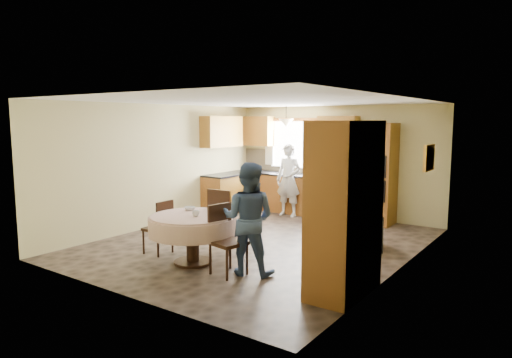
{
  "coord_description": "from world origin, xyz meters",
  "views": [
    {
      "loc": [
        4.52,
        -6.51,
        2.17
      ],
      "look_at": [
        -0.29,
        0.3,
        1.1
      ],
      "focal_mm": 32.0,
      "sensor_mm": 36.0,
      "label": 1
    }
  ],
  "objects_px": {
    "cupboard": "(345,209)",
    "person_dining": "(248,219)",
    "oven_tower": "(378,174)",
    "chair_back": "(223,217)",
    "dining_table": "(192,226)",
    "sideboard": "(346,220)",
    "chair_right": "(225,236)",
    "chair_left": "(161,225)",
    "person_sink": "(289,180)"
  },
  "relations": [
    {
      "from": "cupboard",
      "to": "person_dining",
      "type": "bearing_deg",
      "value": -176.85
    },
    {
      "from": "oven_tower",
      "to": "cupboard",
      "type": "relative_size",
      "value": 0.98
    },
    {
      "from": "chair_back",
      "to": "dining_table",
      "type": "bearing_deg",
      "value": 85.65
    },
    {
      "from": "dining_table",
      "to": "chair_back",
      "type": "height_order",
      "value": "chair_back"
    },
    {
      "from": "sideboard",
      "to": "cupboard",
      "type": "distance_m",
      "value": 2.58
    },
    {
      "from": "oven_tower",
      "to": "chair_right",
      "type": "relative_size",
      "value": 2.14
    },
    {
      "from": "cupboard",
      "to": "sideboard",
      "type": "bearing_deg",
      "value": 113.51
    },
    {
      "from": "oven_tower",
      "to": "person_dining",
      "type": "distance_m",
      "value": 4.14
    },
    {
      "from": "cupboard",
      "to": "chair_left",
      "type": "bearing_deg",
      "value": -177.72
    },
    {
      "from": "oven_tower",
      "to": "person_dining",
      "type": "relative_size",
      "value": 1.33
    },
    {
      "from": "sideboard",
      "to": "dining_table",
      "type": "distance_m",
      "value": 2.85
    },
    {
      "from": "sideboard",
      "to": "dining_table",
      "type": "relative_size",
      "value": 0.88
    },
    {
      "from": "oven_tower",
      "to": "chair_back",
      "type": "xyz_separation_m",
      "value": [
        -1.32,
        -3.5,
        -0.47
      ]
    },
    {
      "from": "person_sink",
      "to": "sideboard",
      "type": "bearing_deg",
      "value": -36.25
    },
    {
      "from": "oven_tower",
      "to": "person_dining",
      "type": "bearing_deg",
      "value": -94.85
    },
    {
      "from": "dining_table",
      "to": "chair_left",
      "type": "xyz_separation_m",
      "value": [
        -0.76,
        0.07,
        -0.09
      ]
    },
    {
      "from": "person_dining",
      "to": "sideboard",
      "type": "bearing_deg",
      "value": -117.8
    },
    {
      "from": "cupboard",
      "to": "chair_left",
      "type": "relative_size",
      "value": 2.45
    },
    {
      "from": "dining_table",
      "to": "chair_back",
      "type": "bearing_deg",
      "value": 89.64
    },
    {
      "from": "cupboard",
      "to": "chair_left",
      "type": "xyz_separation_m",
      "value": [
        -3.15,
        -0.13,
        -0.6
      ]
    },
    {
      "from": "dining_table",
      "to": "person_sink",
      "type": "height_order",
      "value": "person_sink"
    },
    {
      "from": "oven_tower",
      "to": "chair_left",
      "type": "bearing_deg",
      "value": -116.57
    },
    {
      "from": "cupboard",
      "to": "chair_right",
      "type": "distance_m",
      "value": 1.81
    },
    {
      "from": "chair_left",
      "to": "person_dining",
      "type": "xyz_separation_m",
      "value": [
        1.73,
        0.05,
        0.31
      ]
    },
    {
      "from": "dining_table",
      "to": "person_sink",
      "type": "distance_m",
      "value": 3.9
    },
    {
      "from": "oven_tower",
      "to": "dining_table",
      "type": "relative_size",
      "value": 1.61
    },
    {
      "from": "chair_left",
      "to": "chair_back",
      "type": "xyz_separation_m",
      "value": [
        0.77,
        0.67,
        0.1
      ]
    },
    {
      "from": "dining_table",
      "to": "person_dining",
      "type": "bearing_deg",
      "value": 6.71
    },
    {
      "from": "oven_tower",
      "to": "chair_back",
      "type": "height_order",
      "value": "oven_tower"
    },
    {
      "from": "person_sink",
      "to": "person_dining",
      "type": "relative_size",
      "value": 1.03
    },
    {
      "from": "chair_right",
      "to": "person_sink",
      "type": "height_order",
      "value": "person_sink"
    },
    {
      "from": "dining_table",
      "to": "chair_back",
      "type": "xyz_separation_m",
      "value": [
        0.0,
        0.73,
        0.0
      ]
    },
    {
      "from": "oven_tower",
      "to": "person_sink",
      "type": "xyz_separation_m",
      "value": [
        -1.95,
        -0.39,
        -0.24
      ]
    },
    {
      "from": "chair_back",
      "to": "person_dining",
      "type": "height_order",
      "value": "person_dining"
    },
    {
      "from": "oven_tower",
      "to": "person_sink",
      "type": "height_order",
      "value": "oven_tower"
    },
    {
      "from": "sideboard",
      "to": "person_dining",
      "type": "bearing_deg",
      "value": -110.97
    },
    {
      "from": "dining_table",
      "to": "chair_back",
      "type": "distance_m",
      "value": 0.73
    },
    {
      "from": "oven_tower",
      "to": "cupboard",
      "type": "height_order",
      "value": "cupboard"
    },
    {
      "from": "oven_tower",
      "to": "sideboard",
      "type": "height_order",
      "value": "oven_tower"
    },
    {
      "from": "person_sink",
      "to": "person_dining",
      "type": "xyz_separation_m",
      "value": [
        1.6,
        -3.73,
        -0.03
      ]
    },
    {
      "from": "chair_right",
      "to": "chair_left",
      "type": "bearing_deg",
      "value": 96.16
    },
    {
      "from": "chair_right",
      "to": "person_dining",
      "type": "bearing_deg",
      "value": -46.36
    },
    {
      "from": "oven_tower",
      "to": "person_sink",
      "type": "bearing_deg",
      "value": -168.67
    },
    {
      "from": "chair_left",
      "to": "person_dining",
      "type": "bearing_deg",
      "value": 89.66
    },
    {
      "from": "cupboard",
      "to": "chair_right",
      "type": "xyz_separation_m",
      "value": [
        -1.71,
        -0.26,
        -0.54
      ]
    },
    {
      "from": "sideboard",
      "to": "chair_left",
      "type": "bearing_deg",
      "value": -142.63
    },
    {
      "from": "chair_back",
      "to": "chair_right",
      "type": "xyz_separation_m",
      "value": [
        0.68,
        -0.8,
        -0.04
      ]
    },
    {
      "from": "person_sink",
      "to": "person_dining",
      "type": "distance_m",
      "value": 4.06
    },
    {
      "from": "chair_back",
      "to": "person_dining",
      "type": "distance_m",
      "value": 1.17
    },
    {
      "from": "chair_back",
      "to": "chair_right",
      "type": "height_order",
      "value": "chair_back"
    }
  ]
}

